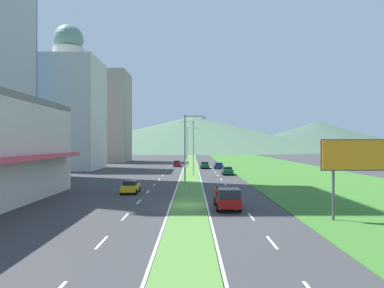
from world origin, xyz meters
name	(u,v)px	position (x,y,z in m)	size (l,w,h in m)	color
ground_plane	(190,206)	(0.00, 0.00, 0.00)	(600.00, 600.00, 0.00)	#38383A
grass_median	(192,166)	(0.00, 60.00, 0.03)	(3.20, 240.00, 0.06)	#518438
grass_verge_right	(269,166)	(20.60, 60.00, 0.03)	(24.00, 240.00, 0.06)	#387028
lane_dash_left_1	(103,242)	(-5.10, -12.59, 0.01)	(0.16, 2.80, 0.01)	silver
lane_dash_left_2	(126,217)	(-5.10, -5.17, 0.01)	(0.16, 2.80, 0.01)	silver
lane_dash_left_3	(140,202)	(-5.10, 2.24, 0.01)	(0.16, 2.80, 0.01)	silver
lane_dash_left_4	(149,192)	(-5.10, 9.66, 0.01)	(0.16, 2.80, 0.01)	silver
lane_dash_left_5	(155,185)	(-5.10, 17.07, 0.01)	(0.16, 2.80, 0.01)	silver
lane_dash_left_6	(160,179)	(-5.10, 24.48, 0.01)	(0.16, 2.80, 0.01)	silver
lane_dash_left_7	(164,175)	(-5.10, 31.90, 0.01)	(0.16, 2.80, 0.01)	silver
lane_dash_left_8	(167,172)	(-5.10, 39.31, 0.01)	(0.16, 2.80, 0.01)	silver
lane_dash_left_9	(169,169)	(-5.10, 46.73, 0.01)	(0.16, 2.80, 0.01)	silver
lane_dash_left_10	(171,167)	(-5.10, 54.14, 0.01)	(0.16, 2.80, 0.01)	silver
lane_dash_left_11	(173,165)	(-5.10, 61.55, 0.01)	(0.16, 2.80, 0.01)	silver
lane_dash_left_12	(174,164)	(-5.10, 68.97, 0.01)	(0.16, 2.80, 0.01)	silver
lane_dash_left_13	(175,162)	(-5.10, 76.38, 0.01)	(0.16, 2.80, 0.01)	silver
lane_dash_right_1	(273,242)	(5.10, -12.59, 0.01)	(0.16, 2.80, 0.01)	silver
lane_dash_right_2	(252,217)	(5.10, -5.17, 0.01)	(0.16, 2.80, 0.01)	silver
lane_dash_right_3	(240,202)	(5.10, 2.24, 0.01)	(0.16, 2.80, 0.01)	silver
lane_dash_right_4	(232,192)	(5.10, 9.66, 0.01)	(0.16, 2.80, 0.01)	silver
lane_dash_right_5	(226,185)	(5.10, 17.07, 0.01)	(0.16, 2.80, 0.01)	silver
lane_dash_right_6	(222,179)	(5.10, 24.48, 0.01)	(0.16, 2.80, 0.01)	silver
lane_dash_right_7	(219,175)	(5.10, 31.90, 0.01)	(0.16, 2.80, 0.01)	silver
lane_dash_right_8	(216,172)	(5.10, 39.31, 0.01)	(0.16, 2.80, 0.01)	silver
lane_dash_right_9	(214,169)	(5.10, 46.73, 0.01)	(0.16, 2.80, 0.01)	silver
lane_dash_right_10	(212,167)	(5.10, 54.14, 0.01)	(0.16, 2.80, 0.01)	silver
lane_dash_right_11	(211,165)	(5.10, 61.55, 0.01)	(0.16, 2.80, 0.01)	silver
lane_dash_right_12	(209,164)	(5.10, 68.97, 0.01)	(0.16, 2.80, 0.01)	silver
lane_dash_right_13	(208,162)	(5.10, 76.38, 0.01)	(0.16, 2.80, 0.01)	silver
edge_line_median_left	(185,166)	(-1.75, 60.00, 0.01)	(0.16, 240.00, 0.01)	silver
edge_line_median_right	(198,166)	(1.75, 60.00, 0.01)	(0.16, 240.00, 0.01)	silver
domed_building	(70,109)	(-28.09, 47.88, 13.90)	(14.10, 14.10, 33.25)	beige
midrise_colored	(107,117)	(-27.69, 81.52, 14.50)	(14.52, 14.52, 28.99)	#9E9384
hill_far_left	(88,131)	(-83.52, 249.68, 15.73)	(136.26, 136.26, 31.46)	#47664C
hill_far_center	(193,134)	(0.30, 263.52, 14.17)	(235.89, 235.89, 28.35)	#47664C
hill_far_right	(318,136)	(117.20, 297.28, 13.08)	(171.77, 171.77, 26.16)	#3D5647
street_lamp_near	(188,148)	(-0.25, 8.52, 5.34)	(2.69, 0.28, 9.34)	#99999E
street_lamp_mid	(193,145)	(0.28, 30.60, 5.69)	(2.71, 0.29, 10.01)	#99999E
street_lamp_far	(189,145)	(-0.58, 52.69, 5.65)	(2.78, 0.28, 9.93)	#99999E
billboard_roadside	(361,158)	(13.20, -6.66, 4.78)	(6.05, 0.28, 6.27)	#4C4C51
car_0	(131,187)	(-7.03, 8.55, 0.77)	(1.89, 4.13, 1.52)	yellow
car_1	(228,171)	(7.00, 33.10, 0.78)	(1.99, 4.02, 1.51)	#0C5128
car_2	(219,166)	(6.58, 49.48, 0.74)	(2.01, 4.26, 1.43)	navy
car_3	(205,165)	(3.30, 49.97, 0.81)	(2.02, 4.76, 1.59)	#0C5128
car_4	(178,163)	(-3.54, 57.15, 0.80)	(1.90, 4.48, 1.59)	maroon
pickup_truck_0	(228,198)	(3.50, -1.77, 0.98)	(2.18, 5.40, 2.00)	maroon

